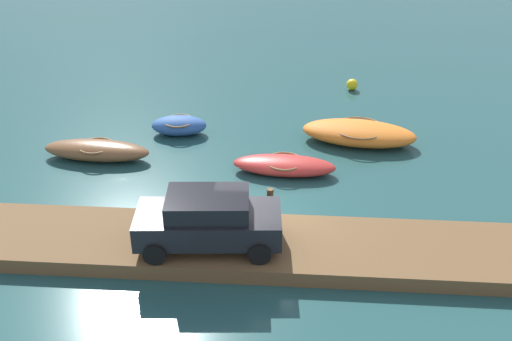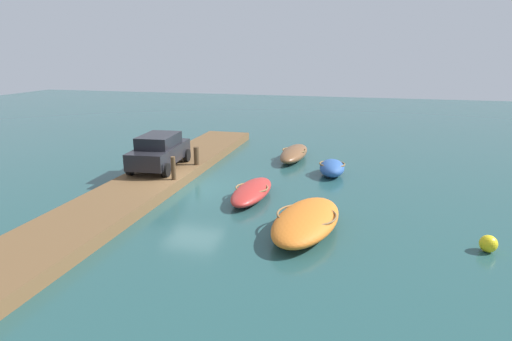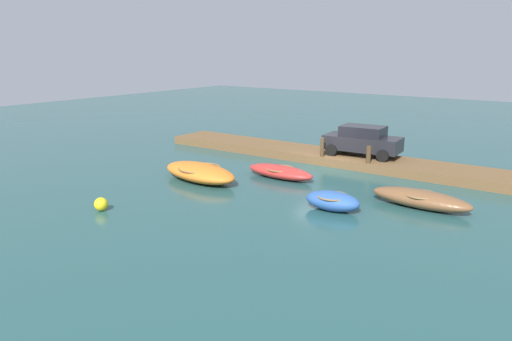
{
  "view_description": "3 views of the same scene",
  "coord_description": "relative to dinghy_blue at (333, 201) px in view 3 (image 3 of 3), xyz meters",
  "views": [
    {
      "loc": [
        1.08,
        -16.35,
        10.95
      ],
      "look_at": [
        -0.25,
        2.09,
        0.56
      ],
      "focal_mm": 42.7,
      "sensor_mm": 36.0,
      "label": 1
    },
    {
      "loc": [
        17.32,
        7.44,
        6.02
      ],
      "look_at": [
        0.7,
        3.17,
        1.24
      ],
      "focal_mm": 30.31,
      "sensor_mm": 36.0,
      "label": 2
    },
    {
      "loc": [
        -12.12,
        22.85,
        6.29
      ],
      "look_at": [
        1.37,
        4.11,
        0.51
      ],
      "focal_mm": 34.69,
      "sensor_mm": 36.0,
      "label": 3
    }
  ],
  "objects": [
    {
      "name": "mooring_post_mid_west",
      "position": [
        4.07,
        -6.64,
        0.6
      ],
      "size": [
        0.2,
        0.2,
        1.04
      ],
      "primitive_type": "cylinder",
      "color": "#47331E",
      "rests_on": "dock_platform"
    },
    {
      "name": "rowboat_brown",
      "position": [
        -2.72,
        -2.37,
        -0.02
      ],
      "size": [
        4.14,
        1.49,
        0.72
      ],
      "rotation": [
        0.0,
        0.0,
        -0.05
      ],
      "color": "brown",
      "rests_on": "ground_plane"
    },
    {
      "name": "dock_platform",
      "position": [
        3.69,
        -7.84,
        -0.16
      ],
      "size": [
        22.77,
        2.9,
        0.47
      ],
      "primitive_type": "cube",
      "color": "brown",
      "rests_on": "ground_plane"
    },
    {
      "name": "mooring_post_west",
      "position": [
        1.37,
        -6.64,
        0.52
      ],
      "size": [
        0.26,
        0.26,
        0.9
      ],
      "primitive_type": "cylinder",
      "color": "#47331E",
      "rests_on": "dock_platform"
    },
    {
      "name": "rowboat_red",
      "position": [
        4.4,
        -2.96,
        -0.07
      ],
      "size": [
        3.79,
        1.51,
        0.63
      ],
      "rotation": [
        0.0,
        0.0,
        -0.05
      ],
      "color": "#B72D28",
      "rests_on": "ground_plane"
    },
    {
      "name": "marker_buoy",
      "position": [
        7.39,
        5.4,
        -0.12
      ],
      "size": [
        0.54,
        0.54,
        0.54
      ],
      "primitive_type": "sphere",
      "color": "yellow",
      "rests_on": "ground_plane"
    },
    {
      "name": "parked_car",
      "position": [
        2.4,
        -8.13,
        0.93
      ],
      "size": [
        4.23,
        2.24,
        1.65
      ],
      "rotation": [
        0.0,
        0.0,
        0.08
      ],
      "color": "black",
      "rests_on": "dock_platform"
    },
    {
      "name": "motorboat_orange",
      "position": [
        7.28,
        -0.26,
        0.03
      ],
      "size": [
        4.74,
        2.62,
        0.83
      ],
      "rotation": [
        0.0,
        0.0,
        -0.14
      ],
      "color": "orange",
      "rests_on": "ground_plane"
    },
    {
      "name": "ground_plane",
      "position": [
        3.69,
        -5.95,
        -0.39
      ],
      "size": [
        84.0,
        84.0,
        0.0
      ],
      "primitive_type": "plane",
      "color": "#234C4C"
    },
    {
      "name": "dinghy_blue",
      "position": [
        0.0,
        0.0,
        0.0
      ],
      "size": [
        2.33,
        1.38,
        0.76
      ],
      "rotation": [
        0.0,
        0.0,
        0.08
      ],
      "color": "#2D569E",
      "rests_on": "ground_plane"
    }
  ]
}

